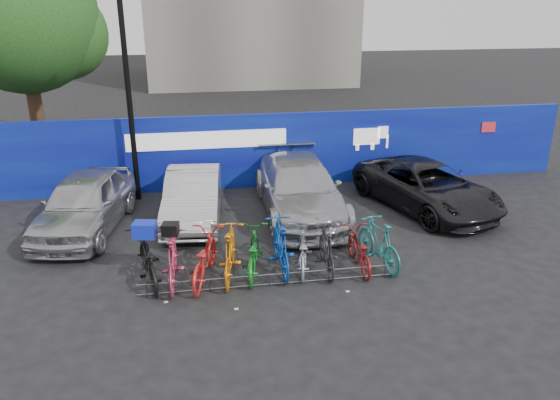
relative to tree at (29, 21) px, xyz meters
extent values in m
plane|color=black|center=(6.77, -10.06, -5.07)|extent=(100.00, 100.00, 0.00)
cube|color=#0D0982|center=(6.77, -4.06, -3.87)|extent=(22.00, 0.15, 2.40)
cube|color=white|center=(5.77, -4.16, -3.42)|extent=(5.00, 0.02, 0.55)
cube|color=white|center=(10.97, -4.16, -3.52)|extent=(1.20, 0.02, 0.90)
cube|color=red|center=(15.27, -4.16, -3.37)|extent=(0.50, 0.02, 0.35)
cylinder|color=#382314|center=(-0.23, -0.06, -3.07)|extent=(0.50, 0.50, 4.00)
sphere|color=#174716|center=(-0.23, -0.06, 0.13)|extent=(5.20, 5.20, 5.20)
sphere|color=#174716|center=(0.97, 0.24, -0.47)|extent=(3.20, 3.20, 3.20)
cylinder|color=black|center=(3.57, -4.66, -2.07)|extent=(0.16, 0.16, 6.00)
cylinder|color=#595B60|center=(6.77, -10.66, -4.79)|extent=(5.60, 0.03, 0.03)
cylinder|color=#595B60|center=(6.77, -10.66, -5.02)|extent=(5.60, 0.03, 0.03)
cylinder|color=#595B60|center=(4.17, -10.66, -4.93)|extent=(0.03, 0.03, 0.28)
cylinder|color=#595B60|center=(5.47, -10.66, -4.93)|extent=(0.03, 0.03, 0.28)
cylinder|color=#595B60|center=(6.77, -10.66, -4.93)|extent=(0.03, 0.03, 0.28)
cylinder|color=#595B60|center=(8.07, -10.66, -4.93)|extent=(0.03, 0.03, 0.28)
cylinder|color=#595B60|center=(9.37, -10.66, -4.93)|extent=(0.03, 0.03, 0.28)
imported|color=#A6A6AA|center=(2.40, -6.84, -4.30)|extent=(2.58, 4.75, 1.53)
imported|color=#B2B3B8|center=(5.24, -6.57, -4.38)|extent=(1.81, 4.28, 1.37)
imported|color=#A8A9AD|center=(8.24, -6.61, -4.30)|extent=(2.26, 5.36, 1.54)
imported|color=black|center=(11.96, -6.86, -4.39)|extent=(3.58, 5.33, 1.36)
imported|color=black|center=(4.19, -10.02, -4.53)|extent=(1.13, 2.16, 1.08)
imported|color=#BF3459|center=(4.74, -10.18, -4.49)|extent=(0.62, 1.96, 1.17)
imported|color=red|center=(5.40, -10.13, -4.53)|extent=(1.22, 2.17, 1.08)
imported|color=orange|center=(5.98, -10.11, -4.48)|extent=(0.89, 2.04, 1.19)
imported|color=#147D20|center=(6.48, -10.00, -4.56)|extent=(1.01, 2.02, 1.02)
imported|color=#0C40A3|center=(7.13, -9.97, -4.46)|extent=(0.57, 2.01, 1.21)
imported|color=#96989D|center=(7.62, -9.98, -4.60)|extent=(0.94, 1.87, 0.94)
imported|color=#242426|center=(8.15, -10.16, -4.55)|extent=(0.59, 1.74, 1.03)
imported|color=maroon|center=(8.90, -10.16, -4.61)|extent=(0.63, 1.75, 0.91)
imported|color=#207A7C|center=(9.40, -10.09, -4.51)|extent=(0.88, 1.94, 1.13)
cube|color=#1224BC|center=(4.19, -10.02, -3.82)|extent=(0.53, 0.44, 0.33)
cube|color=black|center=(4.74, -10.18, -3.78)|extent=(0.39, 0.36, 0.25)
camera|label=1|loc=(5.28, -20.93, 0.84)|focal=35.00mm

